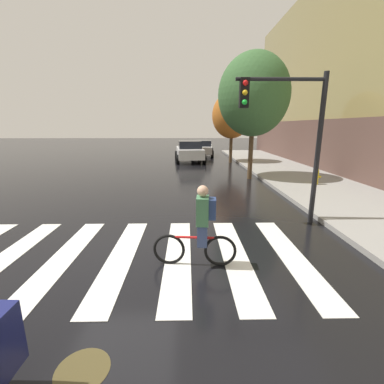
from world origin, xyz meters
TOP-DOWN VIEW (x-y plane):
  - ground_plane at (0.00, 0.00)m, footprint 120.00×120.00m
  - crosswalk_stripes at (-0.53, 0.00)m, footprint 9.30×4.05m
  - manhole_cover at (0.31, -2.82)m, footprint 0.64×0.64m
  - sedan_mid at (1.76, 16.33)m, footprint 2.52×4.93m
  - sedan_far at (3.08, 20.34)m, footprint 2.29×4.43m
  - cyclist at (1.82, -0.39)m, footprint 1.71×0.38m
  - traffic_light_near at (4.41, 2.10)m, footprint 2.47×0.28m
  - fire_hydrant at (7.56, 6.71)m, footprint 0.33×0.22m
  - street_tree_near at (4.95, 8.86)m, footprint 3.61×3.61m
  - street_tree_mid at (4.96, 15.45)m, footprint 2.98×2.98m

SIDE VIEW (x-z plane):
  - ground_plane at x=0.00m, z-range 0.00..0.00m
  - manhole_cover at x=0.31m, z-range 0.00..0.01m
  - crosswalk_stripes at x=-0.53m, z-range 0.00..0.01m
  - fire_hydrant at x=7.56m, z-range 0.14..0.92m
  - sedan_far at x=3.08m, z-range 0.02..1.51m
  - cyclist at x=1.82m, z-range 0.00..1.69m
  - sedan_mid at x=1.76m, z-range 0.03..1.69m
  - traffic_light_near at x=4.41m, z-range 0.76..4.96m
  - street_tree_mid at x=4.96m, z-range 0.93..6.23m
  - street_tree_near at x=4.95m, z-range 1.13..7.54m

